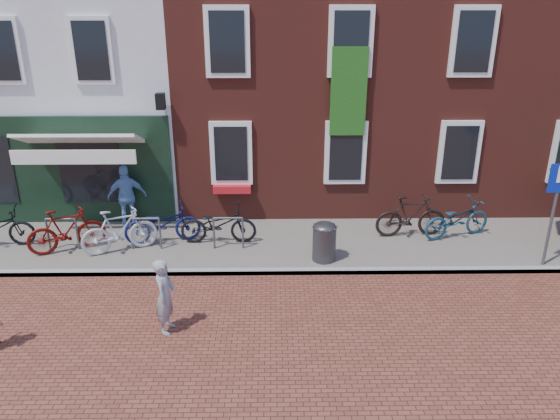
{
  "coord_description": "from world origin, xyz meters",
  "views": [
    {
      "loc": [
        1.58,
        -10.84,
        6.0
      ],
      "look_at": [
        1.75,
        0.83,
        1.25
      ],
      "focal_mm": 35.0,
      "sensor_mm": 36.0,
      "label": 1
    }
  ],
  "objects_px": {
    "litter_bin": "(324,239)",
    "bicycle_2": "(162,224)",
    "bicycle_4": "(218,224)",
    "bicycle_5": "(411,216)",
    "woman": "(165,296)",
    "bicycle_6": "(457,219)",
    "parking_sign": "(556,197)",
    "bicycle_3": "(119,231)",
    "cafe_person": "(127,196)",
    "bicycle_1": "(66,230)"
  },
  "relations": [
    {
      "from": "litter_bin",
      "to": "bicycle_2",
      "type": "relative_size",
      "value": 0.54
    },
    {
      "from": "bicycle_4",
      "to": "bicycle_5",
      "type": "distance_m",
      "value": 4.86
    },
    {
      "from": "bicycle_5",
      "to": "bicycle_4",
      "type": "bearing_deg",
      "value": 88.78
    },
    {
      "from": "woman",
      "to": "bicycle_6",
      "type": "xyz_separation_m",
      "value": [
        6.67,
        3.89,
        -0.15
      ]
    },
    {
      "from": "parking_sign",
      "to": "bicycle_2",
      "type": "xyz_separation_m",
      "value": [
        -8.96,
        1.35,
        -1.17
      ]
    },
    {
      "from": "litter_bin",
      "to": "bicycle_3",
      "type": "height_order",
      "value": "bicycle_3"
    },
    {
      "from": "cafe_person",
      "to": "bicycle_4",
      "type": "bearing_deg",
      "value": 142.87
    },
    {
      "from": "parking_sign",
      "to": "bicycle_5",
      "type": "xyz_separation_m",
      "value": [
        -2.72,
        1.62,
        -1.12
      ]
    },
    {
      "from": "cafe_person",
      "to": "bicycle_5",
      "type": "xyz_separation_m",
      "value": [
        7.33,
        -0.74,
        -0.3
      ]
    },
    {
      "from": "bicycle_6",
      "to": "bicycle_1",
      "type": "bearing_deg",
      "value": 74.89
    },
    {
      "from": "bicycle_2",
      "to": "bicycle_4",
      "type": "bearing_deg",
      "value": -105.26
    },
    {
      "from": "parking_sign",
      "to": "cafe_person",
      "type": "relative_size",
      "value": 1.44
    },
    {
      "from": "cafe_person",
      "to": "bicycle_3",
      "type": "height_order",
      "value": "cafe_person"
    },
    {
      "from": "bicycle_3",
      "to": "bicycle_4",
      "type": "height_order",
      "value": "bicycle_3"
    },
    {
      "from": "bicycle_1",
      "to": "bicycle_4",
      "type": "xyz_separation_m",
      "value": [
        3.59,
        0.44,
        -0.05
      ]
    },
    {
      "from": "litter_bin",
      "to": "bicycle_1",
      "type": "relative_size",
      "value": 0.56
    },
    {
      "from": "litter_bin",
      "to": "bicycle_3",
      "type": "bearing_deg",
      "value": 174.05
    },
    {
      "from": "woman",
      "to": "bicycle_1",
      "type": "relative_size",
      "value": 0.82
    },
    {
      "from": "woman",
      "to": "bicycle_1",
      "type": "distance_m",
      "value": 4.35
    },
    {
      "from": "cafe_person",
      "to": "bicycle_5",
      "type": "height_order",
      "value": "cafe_person"
    },
    {
      "from": "bicycle_6",
      "to": "bicycle_2",
      "type": "bearing_deg",
      "value": 72.37
    },
    {
      "from": "bicycle_5",
      "to": "bicycle_6",
      "type": "xyz_separation_m",
      "value": [
        1.17,
        -0.07,
        -0.05
      ]
    },
    {
      "from": "woman",
      "to": "cafe_person",
      "type": "xyz_separation_m",
      "value": [
        -1.83,
        4.7,
        0.2
      ]
    },
    {
      "from": "woman",
      "to": "bicycle_2",
      "type": "xyz_separation_m",
      "value": [
        -0.74,
        3.69,
        -0.15
      ]
    },
    {
      "from": "bicycle_1",
      "to": "cafe_person",
      "type": "bearing_deg",
      "value": -60.77
    },
    {
      "from": "litter_bin",
      "to": "bicycle_5",
      "type": "relative_size",
      "value": 0.56
    },
    {
      "from": "litter_bin",
      "to": "parking_sign",
      "type": "relative_size",
      "value": 0.41
    },
    {
      "from": "bicycle_2",
      "to": "bicycle_4",
      "type": "relative_size",
      "value": 1.0
    },
    {
      "from": "bicycle_4",
      "to": "bicycle_6",
      "type": "height_order",
      "value": "same"
    },
    {
      "from": "bicycle_5",
      "to": "bicycle_6",
      "type": "relative_size",
      "value": 0.97
    },
    {
      "from": "woman",
      "to": "cafe_person",
      "type": "distance_m",
      "value": 5.05
    },
    {
      "from": "bicycle_4",
      "to": "bicycle_5",
      "type": "bearing_deg",
      "value": -87.18
    },
    {
      "from": "bicycle_5",
      "to": "parking_sign",
      "type": "bearing_deg",
      "value": -125.79
    },
    {
      "from": "litter_bin",
      "to": "bicycle_4",
      "type": "height_order",
      "value": "litter_bin"
    },
    {
      "from": "cafe_person",
      "to": "bicycle_5",
      "type": "bearing_deg",
      "value": 160.16
    },
    {
      "from": "cafe_person",
      "to": "bicycle_1",
      "type": "distance_m",
      "value": 1.89
    },
    {
      "from": "bicycle_1",
      "to": "bicycle_5",
      "type": "bearing_deg",
      "value": -108.91
    },
    {
      "from": "bicycle_1",
      "to": "bicycle_3",
      "type": "xyz_separation_m",
      "value": [
        1.28,
        -0.03,
        0.0
      ]
    },
    {
      "from": "parking_sign",
      "to": "bicycle_4",
      "type": "bearing_deg",
      "value": 170.2
    },
    {
      "from": "bicycle_5",
      "to": "cafe_person",
      "type": "bearing_deg",
      "value": 79.32
    },
    {
      "from": "litter_bin",
      "to": "bicycle_1",
      "type": "xyz_separation_m",
      "value": [
        -6.13,
        0.54,
        0.02
      ]
    },
    {
      "from": "cafe_person",
      "to": "bicycle_1",
      "type": "bearing_deg",
      "value": 39.15
    },
    {
      "from": "bicycle_1",
      "to": "bicycle_3",
      "type": "relative_size",
      "value": 1.0
    },
    {
      "from": "woman",
      "to": "bicycle_5",
      "type": "bearing_deg",
      "value": -47.05
    },
    {
      "from": "litter_bin",
      "to": "bicycle_2",
      "type": "distance_m",
      "value": 4.06
    },
    {
      "from": "woman",
      "to": "bicycle_3",
      "type": "xyz_separation_m",
      "value": [
        -1.67,
        3.17,
        -0.1
      ]
    },
    {
      "from": "litter_bin",
      "to": "bicycle_6",
      "type": "height_order",
      "value": "litter_bin"
    },
    {
      "from": "litter_bin",
      "to": "bicycle_1",
      "type": "height_order",
      "value": "bicycle_1"
    },
    {
      "from": "bicycle_5",
      "to": "bicycle_2",
      "type": "bearing_deg",
      "value": 87.55
    },
    {
      "from": "parking_sign",
      "to": "bicycle_6",
      "type": "relative_size",
      "value": 1.3
    }
  ]
}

